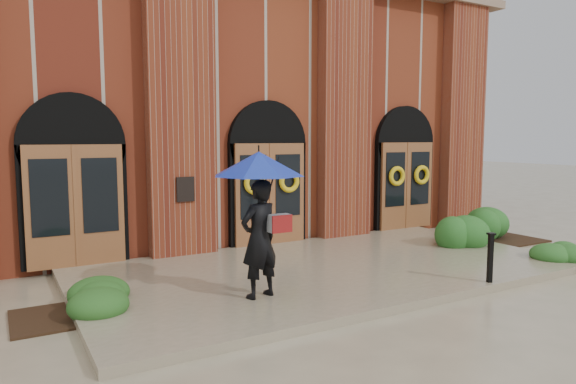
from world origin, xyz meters
TOP-DOWN VIEW (x-y plane):
  - ground at (0.00, 0.00)m, footprint 90.00×90.00m
  - landing at (0.00, 0.15)m, footprint 10.00×5.30m
  - church_building at (0.00, 8.78)m, footprint 16.20×12.53m
  - man_with_umbrella at (-2.18, -1.03)m, footprint 1.82×1.82m
  - metal_post at (1.86, -2.35)m, footprint 0.16×0.16m
  - hedge_wall_right at (5.20, 0.50)m, footprint 3.26×1.30m
  - hedge_front_left at (-5.10, 0.00)m, footprint 1.35×1.16m
  - hedge_front_right at (5.10, -2.00)m, footprint 1.27×1.09m

SIDE VIEW (x-z plane):
  - ground at x=0.00m, z-range 0.00..0.00m
  - landing at x=0.00m, z-range 0.00..0.15m
  - hedge_front_right at x=5.10m, z-range 0.00..0.45m
  - hedge_front_left at x=-5.10m, z-range 0.00..0.48m
  - hedge_wall_right at x=5.20m, z-range 0.00..0.84m
  - metal_post at x=1.86m, z-range 0.17..1.09m
  - man_with_umbrella at x=-2.18m, z-range 0.63..3.05m
  - church_building at x=0.00m, z-range 0.00..7.00m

